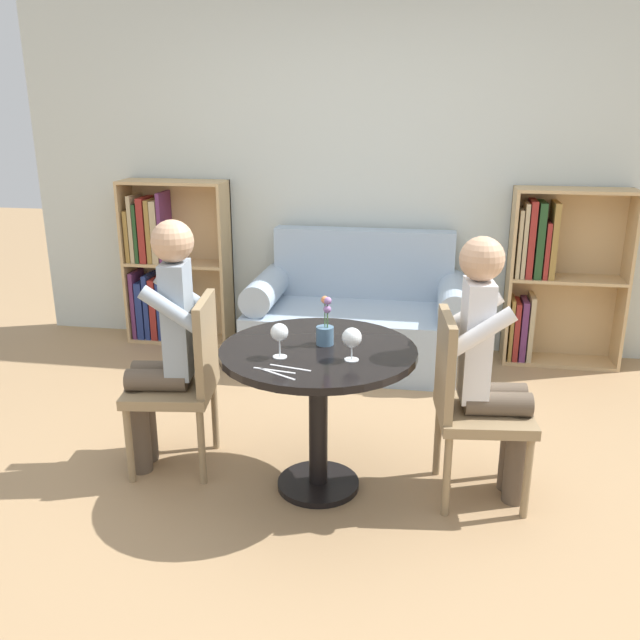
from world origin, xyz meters
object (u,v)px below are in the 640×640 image
(couch, at_px, (359,321))
(wine_glass_left, at_px, (279,333))
(bookshelf_left, at_px, (166,267))
(chair_left, at_px, (185,376))
(person_right, at_px, (491,366))
(bookshelf_right, at_px, (550,275))
(flower_vase, at_px, (325,329))
(wine_glass_right, at_px, (352,338))
(person_left, at_px, (164,342))
(chair_right, at_px, (469,400))

(couch, bearing_deg, wine_glass_left, -94.62)
(wine_glass_left, bearing_deg, couch, 85.38)
(bookshelf_left, distance_m, chair_left, 2.04)
(person_right, height_order, wine_glass_left, person_right)
(bookshelf_right, relative_size, flower_vase, 5.32)
(wine_glass_left, distance_m, wine_glass_right, 0.32)
(person_right, xyz_separation_m, wine_glass_left, (-0.93, -0.21, 0.17))
(bookshelf_left, distance_m, person_right, 2.99)
(bookshelf_right, height_order, person_left, person_left)
(bookshelf_right, relative_size, wine_glass_left, 7.94)
(chair_right, relative_size, person_right, 0.72)
(bookshelf_right, distance_m, flower_vase, 2.31)
(wine_glass_left, height_order, flower_vase, flower_vase)
(wine_glass_left, bearing_deg, person_right, 12.79)
(bookshelf_left, relative_size, wine_glass_right, 8.37)
(chair_right, bearing_deg, chair_left, 81.44)
(person_left, relative_size, person_right, 1.02)
(chair_left, height_order, chair_right, same)
(couch, relative_size, person_right, 1.22)
(person_right, bearing_deg, flower_vase, 84.38)
(chair_left, bearing_deg, chair_right, 80.37)
(couch, distance_m, chair_right, 1.79)
(chair_right, distance_m, person_left, 1.49)
(wine_glass_right, relative_size, flower_vase, 0.64)
(couch, relative_size, chair_right, 1.70)
(person_left, distance_m, flower_vase, 0.81)
(person_left, height_order, flower_vase, person_left)
(person_right, distance_m, flower_vase, 0.77)
(bookshelf_right, height_order, wine_glass_right, bookshelf_right)
(person_left, xyz_separation_m, flower_vase, (0.80, -0.02, 0.12))
(chair_right, xyz_separation_m, wine_glass_right, (-0.53, -0.18, 0.33))
(chair_left, distance_m, wine_glass_right, 0.95)
(chair_right, relative_size, wine_glass_right, 6.05)
(wine_glass_left, bearing_deg, chair_left, 156.35)
(chair_right, height_order, wine_glass_right, chair_right)
(couch, height_order, wine_glass_left, couch)
(couch, bearing_deg, chair_left, -113.58)
(wine_glass_right, bearing_deg, bookshelf_left, 129.38)
(bookshelf_left, bearing_deg, couch, -9.73)
(person_left, distance_m, person_right, 1.56)
(chair_right, xyz_separation_m, person_left, (-1.48, 0.03, 0.19))
(couch, xyz_separation_m, person_right, (0.78, -1.62, 0.35))
(bookshelf_left, relative_size, person_left, 0.97)
(couch, xyz_separation_m, chair_left, (-0.70, -1.59, 0.18))
(bookshelf_left, bearing_deg, person_right, -39.10)
(chair_right, distance_m, wine_glass_right, 0.65)
(chair_left, bearing_deg, wine_glass_left, 58.60)
(bookshelf_right, distance_m, person_left, 2.82)
(bookshelf_left, bearing_deg, person_left, -68.09)
(bookshelf_left, height_order, chair_left, bookshelf_left)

